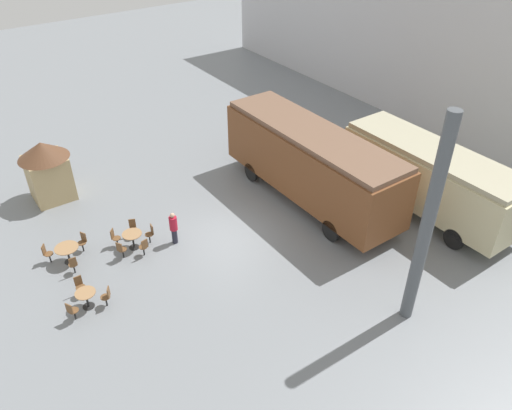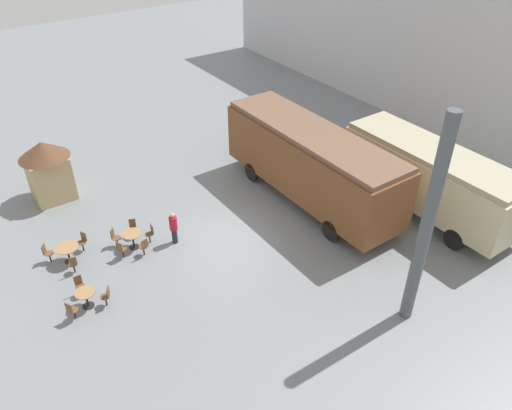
% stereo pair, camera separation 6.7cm
% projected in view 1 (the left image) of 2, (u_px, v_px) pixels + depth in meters
% --- Properties ---
extents(ground_plane, '(80.00, 80.00, 0.00)m').
position_uv_depth(ground_plane, '(230.00, 236.00, 21.93)').
color(ground_plane, gray).
extents(backdrop_wall, '(44.00, 0.15, 9.00)m').
position_uv_depth(backdrop_wall, '(471.00, 66.00, 26.76)').
color(backdrop_wall, silver).
rests_on(backdrop_wall, ground_plane).
extents(passenger_coach_vintage, '(8.53, 2.58, 3.23)m').
position_uv_depth(passenger_coach_vintage, '(430.00, 176.00, 22.48)').
color(passenger_coach_vintage, beige).
rests_on(passenger_coach_vintage, ground_plane).
extents(passenger_coach_wooden, '(9.99, 2.75, 3.66)m').
position_uv_depth(passenger_coach_wooden, '(311.00, 161.00, 23.14)').
color(passenger_coach_wooden, brown).
rests_on(passenger_coach_wooden, ground_plane).
extents(cafe_table_near, '(0.75, 0.75, 0.71)m').
position_uv_depth(cafe_table_near, '(86.00, 296.00, 18.17)').
color(cafe_table_near, black).
rests_on(cafe_table_near, ground_plane).
extents(cafe_table_mid, '(0.83, 0.83, 0.75)m').
position_uv_depth(cafe_table_mid, '(132.00, 237.00, 20.95)').
color(cafe_table_mid, black).
rests_on(cafe_table_mid, ground_plane).
extents(cafe_table_far, '(0.95, 0.95, 0.75)m').
position_uv_depth(cafe_table_far, '(67.00, 250.00, 20.18)').
color(cafe_table_far, black).
rests_on(cafe_table_far, ground_plane).
extents(cafe_chair_0, '(0.36, 0.36, 0.87)m').
position_uv_depth(cafe_chair_0, '(80.00, 285.00, 18.69)').
color(cafe_chair_0, black).
rests_on(cafe_chair_0, ground_plane).
extents(cafe_chair_1, '(0.39, 0.40, 0.87)m').
position_uv_depth(cafe_chair_1, '(72.00, 310.00, 17.63)').
color(cafe_chair_1, black).
rests_on(cafe_chair_1, ground_plane).
extents(cafe_chair_2, '(0.39, 0.40, 0.87)m').
position_uv_depth(cafe_chair_2, '(107.00, 295.00, 18.23)').
color(cafe_chair_2, black).
rests_on(cafe_chair_2, ground_plane).
extents(cafe_chair_3, '(0.38, 0.36, 0.87)m').
position_uv_depth(cafe_chair_3, '(144.00, 246.00, 20.55)').
color(cafe_chair_3, black).
rests_on(cafe_chair_3, ground_plane).
extents(cafe_chair_4, '(0.36, 0.37, 0.87)m').
position_uv_depth(cafe_chair_4, '(150.00, 233.00, 21.31)').
color(cafe_chair_4, black).
rests_on(cafe_chair_4, ground_plane).
extents(cafe_chair_5, '(0.40, 0.38, 0.87)m').
position_uv_depth(cafe_chair_5, '(133.00, 227.00, 21.62)').
color(cafe_chair_5, black).
rests_on(cafe_chair_5, ground_plane).
extents(cafe_chair_6, '(0.40, 0.40, 0.87)m').
position_uv_depth(cafe_chair_6, '(115.00, 237.00, 21.07)').
color(cafe_chair_6, black).
rests_on(cafe_chair_6, ground_plane).
extents(cafe_chair_7, '(0.39, 0.40, 0.87)m').
position_uv_depth(cafe_chair_7, '(121.00, 249.00, 20.40)').
color(cafe_chair_7, black).
rests_on(cafe_chair_7, ground_plane).
extents(cafe_chair_8, '(0.39, 0.40, 0.87)m').
position_uv_depth(cafe_chair_8, '(83.00, 241.00, 20.85)').
color(cafe_chair_8, black).
rests_on(cafe_chair_8, ground_plane).
extents(cafe_chair_9, '(0.40, 0.40, 0.87)m').
position_uv_depth(cafe_chair_9, '(46.00, 253.00, 20.22)').
color(cafe_chair_9, black).
rests_on(cafe_chair_9, ground_plane).
extents(cafe_chair_10, '(0.36, 0.36, 0.87)m').
position_uv_depth(cafe_chair_10, '(73.00, 264.00, 19.65)').
color(cafe_chair_10, black).
rests_on(cafe_chair_10, ground_plane).
extents(visitor_person, '(0.34, 0.34, 1.54)m').
position_uv_depth(visitor_person, '(174.00, 227.00, 21.10)').
color(visitor_person, '#262633').
rests_on(visitor_person, ground_plane).
extents(ticket_kiosk, '(2.34, 2.34, 3.00)m').
position_uv_depth(ticket_kiosk, '(47.00, 168.00, 23.51)').
color(ticket_kiosk, tan).
rests_on(ticket_kiosk, ground_plane).
extents(support_pillar, '(0.44, 0.44, 8.00)m').
position_uv_depth(support_pillar, '(427.00, 226.00, 15.89)').
color(support_pillar, '#4C5156').
rests_on(support_pillar, ground_plane).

